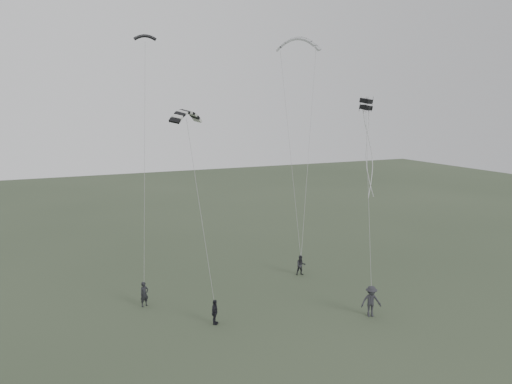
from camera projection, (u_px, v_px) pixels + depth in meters
name	position (u px, v px, depth m)	size (l,w,h in m)	color
ground	(273.00, 317.00, 30.25)	(140.00, 140.00, 0.00)	#36442E
flyer_left	(144.00, 294.00, 31.76)	(0.59, 0.38, 1.61)	black
flyer_right	(301.00, 265.00, 37.66)	(0.74, 0.58, 1.52)	#25252A
flyer_center	(215.00, 312.00, 29.14)	(0.87, 0.36, 1.49)	black
flyer_far	(371.00, 301.00, 30.21)	(1.24, 0.71, 1.92)	#28282D
kite_dark_small	(145.00, 36.00, 34.89)	(1.53, 0.46, 0.51)	black
kite_pale_large	(298.00, 39.00, 42.53)	(3.84, 0.86, 1.59)	#989A9D
kite_striped	(186.00, 111.00, 29.99)	(2.60, 0.65, 1.06)	black
kite_box	(366.00, 104.00, 34.18)	(0.68, 0.68, 0.73)	black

